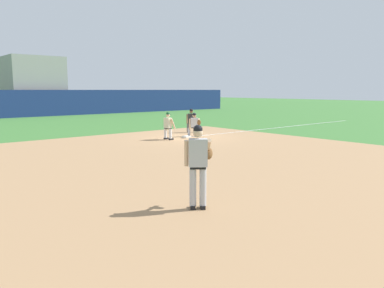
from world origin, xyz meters
TOP-DOWN VIEW (x-y plane):
  - ground_plane at (0.00, 0.00)m, footprint 160.00×160.00m
  - infield_dirt_patch at (-3.88, -4.92)m, footprint 18.00×18.00m
  - foul_line_stripe at (8.75, 0.00)m, footprint 17.50×0.10m
  - first_base_bag at (0.00, 0.00)m, footprint 0.38×0.38m
  - baseball at (-1.89, -3.00)m, footprint 0.07×0.07m
  - pitcher at (-7.72, -9.81)m, footprint 0.85×0.54m
  - first_baseman at (0.57, -0.02)m, footprint 0.71×1.09m
  - baserunner at (-1.34, -0.11)m, footprint 0.47×0.61m
  - umpire at (1.76, 1.68)m, footprint 0.68×0.66m
  - outfield_wall at (0.00, 22.00)m, footprint 48.00×0.50m
  - stadium_seating_block at (-0.00, 25.75)m, footprint 5.35×5.90m

SIDE VIEW (x-z plane):
  - ground_plane at x=0.00m, z-range 0.00..0.00m
  - infield_dirt_patch at x=-3.88m, z-range 0.00..0.01m
  - foul_line_stripe at x=8.75m, z-range 0.01..0.01m
  - baseball at x=-1.89m, z-range 0.00..0.07m
  - first_base_bag at x=0.00m, z-range 0.00..0.09m
  - first_baseman at x=0.57m, z-range 0.06..1.40m
  - baserunner at x=-1.34m, z-range 0.06..1.52m
  - umpire at x=1.76m, z-range 0.06..1.52m
  - pitcher at x=-7.72m, z-range 0.13..1.99m
  - outfield_wall at x=0.00m, z-range 0.00..2.60m
  - stadium_seating_block at x=0.00m, z-range 0.02..6.02m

